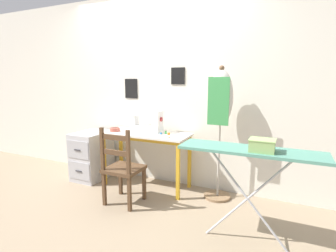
{
  "coord_description": "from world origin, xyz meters",
  "views": [
    {
      "loc": [
        1.67,
        -2.69,
        1.43
      ],
      "look_at": [
        0.33,
        0.21,
        0.85
      ],
      "focal_mm": 28.0,
      "sensor_mm": 36.0,
      "label": 1
    }
  ],
  "objects_px": {
    "sewing_machine": "(149,122)",
    "wooden_chair": "(122,169)",
    "scissors": "(171,138)",
    "filing_cabinet": "(92,155)",
    "fabric_bowl": "(115,129)",
    "thread_spool_far_edge": "(169,134)",
    "ironing_board": "(250,155)",
    "dress_form": "(220,107)",
    "storage_box": "(262,145)",
    "thread_spool_near_machine": "(161,133)",
    "thread_spool_mid_table": "(166,132)"
  },
  "relations": [
    {
      "from": "wooden_chair",
      "to": "ironing_board",
      "type": "relative_size",
      "value": 0.77
    },
    {
      "from": "scissors",
      "to": "thread_spool_mid_table",
      "type": "relative_size",
      "value": 3.27
    },
    {
      "from": "sewing_machine",
      "to": "thread_spool_mid_table",
      "type": "height_order",
      "value": "sewing_machine"
    },
    {
      "from": "wooden_chair",
      "to": "dress_form",
      "type": "height_order",
      "value": "dress_form"
    },
    {
      "from": "sewing_machine",
      "to": "fabric_bowl",
      "type": "relative_size",
      "value": 3.0
    },
    {
      "from": "thread_spool_mid_table",
      "to": "storage_box",
      "type": "distance_m",
      "value": 1.48
    },
    {
      "from": "thread_spool_near_machine",
      "to": "filing_cabinet",
      "type": "xyz_separation_m",
      "value": [
        -1.09,
        -0.05,
        -0.41
      ]
    },
    {
      "from": "thread_spool_far_edge",
      "to": "ironing_board",
      "type": "distance_m",
      "value": 1.3
    },
    {
      "from": "scissors",
      "to": "filing_cabinet",
      "type": "height_order",
      "value": "scissors"
    },
    {
      "from": "sewing_machine",
      "to": "storage_box",
      "type": "distance_m",
      "value": 1.71
    },
    {
      "from": "ironing_board",
      "to": "storage_box",
      "type": "xyz_separation_m",
      "value": [
        0.09,
        -0.04,
        0.1
      ]
    },
    {
      "from": "fabric_bowl",
      "to": "thread_spool_far_edge",
      "type": "bearing_deg",
      "value": 6.32
    },
    {
      "from": "fabric_bowl",
      "to": "ironing_board",
      "type": "distance_m",
      "value": 1.95
    },
    {
      "from": "thread_spool_mid_table",
      "to": "wooden_chair",
      "type": "xyz_separation_m",
      "value": [
        -0.27,
        -0.58,
        -0.34
      ]
    },
    {
      "from": "filing_cabinet",
      "to": "scissors",
      "type": "bearing_deg",
      "value": -4.15
    },
    {
      "from": "scissors",
      "to": "thread_spool_mid_table",
      "type": "xyz_separation_m",
      "value": [
        -0.17,
        0.19,
        0.02
      ]
    },
    {
      "from": "storage_box",
      "to": "dress_form",
      "type": "bearing_deg",
      "value": 123.35
    },
    {
      "from": "thread_spool_near_machine",
      "to": "filing_cabinet",
      "type": "relative_size",
      "value": 0.05
    },
    {
      "from": "fabric_bowl",
      "to": "thread_spool_mid_table",
      "type": "relative_size",
      "value": 3.08
    },
    {
      "from": "filing_cabinet",
      "to": "storage_box",
      "type": "height_order",
      "value": "storage_box"
    },
    {
      "from": "thread_spool_near_machine",
      "to": "filing_cabinet",
      "type": "height_order",
      "value": "thread_spool_near_machine"
    },
    {
      "from": "fabric_bowl",
      "to": "thread_spool_far_edge",
      "type": "distance_m",
      "value": 0.76
    },
    {
      "from": "fabric_bowl",
      "to": "thread_spool_near_machine",
      "type": "bearing_deg",
      "value": 6.28
    },
    {
      "from": "thread_spool_near_machine",
      "to": "ironing_board",
      "type": "distance_m",
      "value": 1.38
    },
    {
      "from": "fabric_bowl",
      "to": "thread_spool_near_machine",
      "type": "distance_m",
      "value": 0.66
    },
    {
      "from": "fabric_bowl",
      "to": "filing_cabinet",
      "type": "height_order",
      "value": "fabric_bowl"
    },
    {
      "from": "ironing_board",
      "to": "wooden_chair",
      "type": "bearing_deg",
      "value": 172.67
    },
    {
      "from": "wooden_chair",
      "to": "ironing_board",
      "type": "height_order",
      "value": "wooden_chair"
    },
    {
      "from": "sewing_machine",
      "to": "thread_spool_near_machine",
      "type": "distance_m",
      "value": 0.26
    },
    {
      "from": "ironing_board",
      "to": "thread_spool_near_machine",
      "type": "bearing_deg",
      "value": 148.62
    },
    {
      "from": "thread_spool_near_machine",
      "to": "thread_spool_mid_table",
      "type": "distance_m",
      "value": 0.06
    },
    {
      "from": "wooden_chair",
      "to": "storage_box",
      "type": "xyz_separation_m",
      "value": [
        1.5,
        -0.22,
        0.49
      ]
    },
    {
      "from": "sewing_machine",
      "to": "dress_form",
      "type": "bearing_deg",
      "value": -0.73
    },
    {
      "from": "sewing_machine",
      "to": "filing_cabinet",
      "type": "relative_size",
      "value": 0.61
    },
    {
      "from": "scissors",
      "to": "filing_cabinet",
      "type": "xyz_separation_m",
      "value": [
        -1.3,
        0.09,
        -0.4
      ]
    },
    {
      "from": "sewing_machine",
      "to": "scissors",
      "type": "distance_m",
      "value": 0.5
    },
    {
      "from": "sewing_machine",
      "to": "thread_spool_far_edge",
      "type": "bearing_deg",
      "value": -11.7
    },
    {
      "from": "sewing_machine",
      "to": "fabric_bowl",
      "type": "xyz_separation_m",
      "value": [
        -0.44,
        -0.15,
        -0.11
      ]
    },
    {
      "from": "sewing_machine",
      "to": "wooden_chair",
      "type": "height_order",
      "value": "sewing_machine"
    },
    {
      "from": "wooden_chair",
      "to": "ironing_board",
      "type": "distance_m",
      "value": 1.47
    },
    {
      "from": "scissors",
      "to": "filing_cabinet",
      "type": "bearing_deg",
      "value": 175.85
    },
    {
      "from": "dress_form",
      "to": "storage_box",
      "type": "relative_size",
      "value": 7.85
    },
    {
      "from": "thread_spool_near_machine",
      "to": "wooden_chair",
      "type": "relative_size",
      "value": 0.04
    },
    {
      "from": "scissors",
      "to": "thread_spool_far_edge",
      "type": "bearing_deg",
      "value": 124.3
    },
    {
      "from": "sewing_machine",
      "to": "thread_spool_mid_table",
      "type": "relative_size",
      "value": 9.25
    },
    {
      "from": "thread_spool_near_machine",
      "to": "dress_form",
      "type": "xyz_separation_m",
      "value": [
        0.73,
        0.07,
        0.37
      ]
    },
    {
      "from": "thread_spool_mid_table",
      "to": "ironing_board",
      "type": "height_order",
      "value": "ironing_board"
    },
    {
      "from": "ironing_board",
      "to": "dress_form",
      "type": "bearing_deg",
      "value": 119.82
    },
    {
      "from": "fabric_bowl",
      "to": "scissors",
      "type": "relative_size",
      "value": 0.94
    },
    {
      "from": "sewing_machine",
      "to": "wooden_chair",
      "type": "distance_m",
      "value": 0.76
    }
  ]
}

